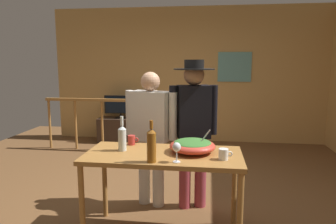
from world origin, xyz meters
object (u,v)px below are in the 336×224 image
Objects in this scene: flat_screen_tv at (120,105)px; mug_white at (224,154)px; framed_picture at (235,67)px; wine_bottle_amber at (151,145)px; serving_table at (163,163)px; stair_railing at (139,118)px; salad_bowl at (192,145)px; person_standing_left at (151,128)px; wine_bottle_clear at (122,137)px; tv_console at (121,130)px; mug_red at (132,140)px; wine_glass at (177,148)px; person_standing_right at (193,122)px.

flat_screen_tv is 5.35× the size of mug_white.
framed_picture reaches higher than wine_bottle_amber.
wine_bottle_amber is at bearing -103.16° from serving_table.
salad_bowl reaches higher than stair_railing.
flat_screen_tv is 0.41× the size of person_standing_left.
framed_picture is 3.27m from person_standing_left.
stair_railing is 7.59× the size of wine_bottle_amber.
person_standing_left is (0.16, 0.60, -0.03)m from wine_bottle_clear.
tv_console is 3.91m from wine_bottle_amber.
framed_picture is 0.43× the size of person_standing_left.
wine_bottle_amber is at bearing -59.81° from mug_red.
salad_bowl is 0.76m from person_standing_left.
flat_screen_tv is at bearing 131.18° from stair_railing.
flat_screen_tv is at bearing 113.28° from wine_glass.
tv_console is 0.59× the size of person_standing_left.
wine_glass reaches higher than serving_table.
salad_bowl reaches higher than tv_console.
mug_white is (-0.36, -3.76, -0.67)m from framed_picture.
flat_screen_tv reaches higher than mug_white.
framed_picture is 3.13m from person_standing_right.
wine_bottle_amber is (-0.06, -0.26, 0.24)m from serving_table.
framed_picture is 3.84m from mug_white.
serving_table is at bearing -5.64° from wine_bottle_clear.
salad_bowl is at bearing -99.99° from framed_picture.
framed_picture is 1.56× the size of salad_bowl.
framed_picture reaches higher than person_standing_left.
person_standing_left reaches higher than wine_bottle_clear.
framed_picture is 4.00m from wine_glass.
stair_railing is 1.75× the size of person_standing_left.
framed_picture reaches higher than wine_glass.
wine_bottle_clear is 2.96× the size of mug_red.
framed_picture is at bearing 76.28° from serving_table.
stair_railing is 3.14m from wine_glass.
person_standing_left is 0.92× the size of person_standing_right.
serving_table is 0.31m from salad_bowl.
mug_red is 0.07× the size of person_standing_left.
person_standing_left is (-0.77, 0.75, 0.05)m from mug_white.
mug_red is (-0.30, 0.51, -0.10)m from wine_bottle_amber.
wine_glass is 0.48× the size of wine_bottle_amber.
tv_console is at bearing 112.42° from serving_table.
mug_red is at bearing -78.50° from stair_railing.
wine_glass is at bearing -58.06° from serving_table.
framed_picture is 3.69m from salad_bowl.
wine_glass is at bearing 67.24° from person_standing_right.
mug_white is at bearing -33.72° from salad_bowl.
serving_table is 12.88× the size of mug_red.
stair_railing is at bearing 116.19° from mug_white.
tv_console is at bearing -50.29° from person_standing_left.
flat_screen_tv is 3.88m from wine_glass.
framed_picture is at bearing -119.07° from person_standing_right.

